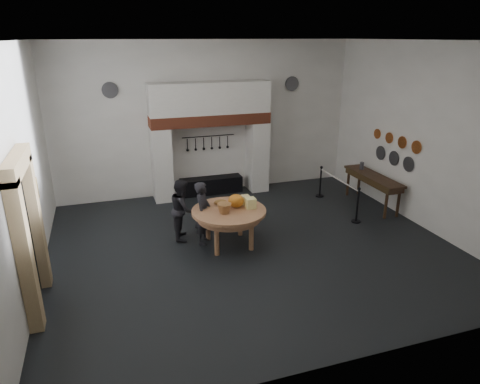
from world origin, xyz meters
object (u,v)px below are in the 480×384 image
object	(u,v)px
work_table	(229,211)
barrier_post_far	(320,182)
iron_range	(211,185)
side_table	(373,176)
visitor_near	(203,213)
visitor_far	(183,209)
barrier_post_near	(357,206)

from	to	relation	value
work_table	barrier_post_far	distance (m)	4.18
iron_range	side_table	bearing A→B (deg)	-30.35
work_table	visitor_near	xyz separation A→B (m)	(-0.53, 0.30, -0.09)
work_table	barrier_post_far	xyz separation A→B (m)	(3.53, 2.20, -0.39)
visitor_near	iron_range	bearing A→B (deg)	10.31
visitor_far	iron_range	bearing A→B (deg)	-14.20
barrier_post_near	barrier_post_far	xyz separation A→B (m)	(0.00, 2.00, 0.00)
side_table	barrier_post_far	distance (m)	1.57
work_table	visitor_far	world-z (taller)	visitor_far
iron_range	side_table	world-z (taller)	side_table
side_table	barrier_post_far	bearing A→B (deg)	133.71
visitor_far	side_table	size ratio (longest dim) A/B	0.67
barrier_post_near	barrier_post_far	size ratio (longest dim) A/B	1.00
side_table	barrier_post_far	world-z (taller)	same
barrier_post_near	barrier_post_far	bearing A→B (deg)	90.00
iron_range	barrier_post_near	world-z (taller)	barrier_post_near
visitor_near	barrier_post_near	distance (m)	4.07
work_table	barrier_post_near	bearing A→B (deg)	3.26
visitor_near	barrier_post_far	distance (m)	4.49
side_table	barrier_post_near	distance (m)	1.45
iron_range	visitor_near	bearing A→B (deg)	-107.42
iron_range	work_table	size ratio (longest dim) A/B	1.12
iron_range	side_table	size ratio (longest dim) A/B	0.86
visitor_far	barrier_post_near	size ratio (longest dim) A/B	1.63
iron_range	barrier_post_far	size ratio (longest dim) A/B	2.11
work_table	barrier_post_far	world-z (taller)	barrier_post_far
visitor_near	visitor_far	xyz separation A→B (m)	(-0.40, 0.40, -0.01)
visitor_near	barrier_post_near	bearing A→B (deg)	-63.70
iron_range	work_table	xyz separation A→B (m)	(-0.47, -3.51, 0.59)
work_table	visitor_near	world-z (taller)	visitor_near
work_table	side_table	distance (m)	4.71
barrier_post_far	side_table	bearing A→B (deg)	-46.29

